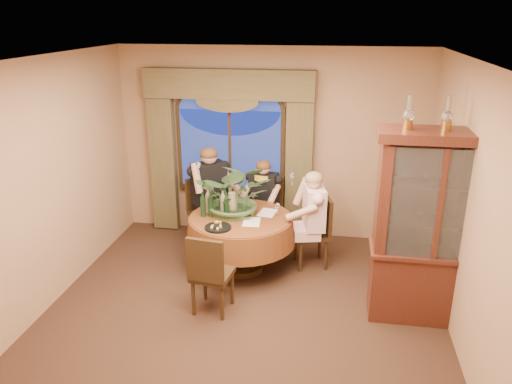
% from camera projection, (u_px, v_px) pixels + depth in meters
% --- Properties ---
extents(floor, '(5.00, 5.00, 0.00)m').
position_uv_depth(floor, '(239.00, 324.00, 5.47)').
color(floor, black).
rests_on(floor, ground).
extents(wall_back, '(4.50, 0.00, 4.50)m').
position_uv_depth(wall_back, '(271.00, 144.00, 7.32)').
color(wall_back, '#9F7A5D').
rests_on(wall_back, ground).
extents(wall_right, '(0.00, 5.00, 5.00)m').
position_uv_depth(wall_right, '(474.00, 220.00, 4.66)').
color(wall_right, '#9F7A5D').
rests_on(wall_right, ground).
extents(ceiling, '(5.00, 5.00, 0.00)m').
position_uv_depth(ceiling, '(236.00, 62.00, 4.52)').
color(ceiling, white).
rests_on(ceiling, wall_back).
extents(window, '(1.62, 0.10, 1.32)m').
position_uv_depth(window, '(230.00, 150.00, 7.38)').
color(window, navy).
rests_on(window, wall_back).
extents(arched_transom, '(1.60, 0.06, 0.44)m').
position_uv_depth(arched_transom, '(229.00, 98.00, 7.11)').
color(arched_transom, navy).
rests_on(arched_transom, wall_back).
extents(drapery_left, '(0.38, 0.14, 2.32)m').
position_uv_depth(drapery_left, '(163.00, 156.00, 7.53)').
color(drapery_left, '#4C4427').
rests_on(drapery_left, floor).
extents(drapery_right, '(0.38, 0.14, 2.32)m').
position_uv_depth(drapery_right, '(299.00, 162.00, 7.22)').
color(drapery_right, '#4C4427').
rests_on(drapery_right, floor).
extents(swag_valance, '(2.45, 0.16, 0.42)m').
position_uv_depth(swag_valance, '(228.00, 84.00, 6.97)').
color(swag_valance, '#4C4427').
rests_on(swag_valance, wall_back).
extents(dining_table, '(1.74, 1.74, 0.75)m').
position_uv_depth(dining_table, '(241.00, 243.00, 6.54)').
color(dining_table, maroon).
rests_on(dining_table, floor).
extents(china_cabinet, '(1.32, 0.52, 2.13)m').
position_uv_depth(china_cabinet, '(433.00, 229.00, 5.27)').
color(china_cabinet, '#3B1710').
rests_on(china_cabinet, floor).
extents(oil_lamp_left, '(0.11, 0.11, 0.34)m').
position_uv_depth(oil_lamp_left, '(409.00, 112.00, 4.90)').
color(oil_lamp_left, '#A5722D').
rests_on(oil_lamp_left, china_cabinet).
extents(oil_lamp_center, '(0.11, 0.11, 0.34)m').
position_uv_depth(oil_lamp_center, '(448.00, 113.00, 4.85)').
color(oil_lamp_center, '#A5722D').
rests_on(oil_lamp_center, china_cabinet).
extents(oil_lamp_right, '(0.11, 0.11, 0.34)m').
position_uv_depth(oil_lamp_right, '(488.00, 115.00, 4.79)').
color(oil_lamp_right, '#A5722D').
rests_on(oil_lamp_right, china_cabinet).
extents(chair_right, '(0.52, 0.52, 0.96)m').
position_uv_depth(chair_right, '(311.00, 232.00, 6.61)').
color(chair_right, black).
rests_on(chair_right, floor).
extents(chair_back_right, '(0.50, 0.50, 0.96)m').
position_uv_depth(chair_back_right, '(266.00, 210.00, 7.34)').
color(chair_back_right, black).
rests_on(chair_back_right, floor).
extents(chair_back, '(0.59, 0.59, 0.96)m').
position_uv_depth(chair_back, '(206.00, 212.00, 7.26)').
color(chair_back, black).
rests_on(chair_back, floor).
extents(chair_front_left, '(0.47, 0.47, 0.96)m').
position_uv_depth(chair_front_left, '(212.00, 272.00, 5.60)').
color(chair_front_left, black).
rests_on(chair_front_left, floor).
extents(person_pink, '(0.54, 0.57, 1.34)m').
position_uv_depth(person_pink, '(314.00, 220.00, 6.50)').
color(person_pink, '#F0C2CB').
rests_on(person_pink, floor).
extents(person_back, '(0.71, 0.71, 1.47)m').
position_uv_depth(person_back, '(210.00, 196.00, 7.16)').
color(person_back, black).
rests_on(person_back, floor).
extents(person_scarf, '(0.52, 0.49, 1.27)m').
position_uv_depth(person_scarf, '(264.00, 201.00, 7.25)').
color(person_scarf, black).
rests_on(person_scarf, floor).
extents(stoneware_vase, '(0.14, 0.14, 0.27)m').
position_uv_depth(stoneware_vase, '(232.00, 202.00, 6.53)').
color(stoneware_vase, '#9E8467').
rests_on(stoneware_vase, dining_table).
extents(centerpiece_plant, '(0.97, 1.08, 0.84)m').
position_uv_depth(centerpiece_plant, '(236.00, 167.00, 6.33)').
color(centerpiece_plant, '#3A5D33').
rests_on(centerpiece_plant, dining_table).
extents(olive_bowl, '(0.14, 0.14, 0.04)m').
position_uv_depth(olive_bowl, '(246.00, 217.00, 6.35)').
color(olive_bowl, '#4B512D').
rests_on(olive_bowl, dining_table).
extents(cheese_platter, '(0.32, 0.32, 0.02)m').
position_uv_depth(cheese_platter, '(218.00, 227.00, 6.06)').
color(cheese_platter, black).
rests_on(cheese_platter, dining_table).
extents(wine_bottle_0, '(0.07, 0.07, 0.33)m').
position_uv_depth(wine_bottle_0, '(208.00, 201.00, 6.49)').
color(wine_bottle_0, tan).
rests_on(wine_bottle_0, dining_table).
extents(wine_bottle_1, '(0.07, 0.07, 0.33)m').
position_uv_depth(wine_bottle_1, '(203.00, 204.00, 6.38)').
color(wine_bottle_1, black).
rests_on(wine_bottle_1, dining_table).
extents(wine_bottle_2, '(0.07, 0.07, 0.33)m').
position_uv_depth(wine_bottle_2, '(211.00, 204.00, 6.37)').
color(wine_bottle_2, black).
rests_on(wine_bottle_2, dining_table).
extents(wine_bottle_3, '(0.07, 0.07, 0.33)m').
position_uv_depth(wine_bottle_3, '(223.00, 203.00, 6.42)').
color(wine_bottle_3, tan).
rests_on(wine_bottle_3, dining_table).
extents(wine_bottle_4, '(0.07, 0.07, 0.33)m').
position_uv_depth(wine_bottle_4, '(226.00, 206.00, 6.32)').
color(wine_bottle_4, black).
rests_on(wine_bottle_4, dining_table).
extents(wine_bottle_5, '(0.07, 0.07, 0.33)m').
position_uv_depth(wine_bottle_5, '(224.00, 198.00, 6.58)').
color(wine_bottle_5, black).
rests_on(wine_bottle_5, dining_table).
extents(tasting_paper_0, '(0.23, 0.32, 0.00)m').
position_uv_depth(tasting_paper_0, '(252.00, 222.00, 6.24)').
color(tasting_paper_0, white).
rests_on(tasting_paper_0, dining_table).
extents(tasting_paper_1, '(0.26, 0.33, 0.00)m').
position_uv_depth(tasting_paper_1, '(267.00, 213.00, 6.53)').
color(tasting_paper_1, white).
rests_on(tasting_paper_1, dining_table).
extents(wine_glass_person_pink, '(0.07, 0.07, 0.18)m').
position_uv_depth(wine_glass_person_pink, '(277.00, 209.00, 6.41)').
color(wine_glass_person_pink, silver).
rests_on(wine_glass_person_pink, dining_table).
extents(wine_glass_person_back, '(0.07, 0.07, 0.18)m').
position_uv_depth(wine_glass_person_back, '(224.00, 199.00, 6.76)').
color(wine_glass_person_back, silver).
rests_on(wine_glass_person_back, dining_table).
extents(wine_glass_person_scarf, '(0.07, 0.07, 0.18)m').
position_uv_depth(wine_glass_person_scarf, '(253.00, 198.00, 6.80)').
color(wine_glass_person_scarf, silver).
rests_on(wine_glass_person_scarf, dining_table).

